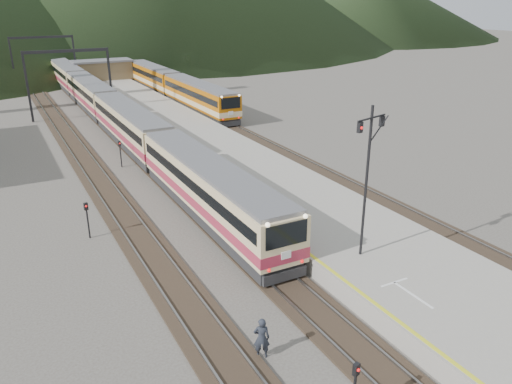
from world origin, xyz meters
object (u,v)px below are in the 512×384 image
second_train (174,87)px  worker (262,338)px  main_train (108,108)px  signal_mast (367,168)px

second_train → worker: second_train is taller
main_train → second_train: bearing=43.2°
second_train → main_train: bearing=-136.8°
main_train → signal_mast: signal_mast is taller
main_train → worker: bearing=-94.8°
main_train → worker: size_ratio=43.01×
signal_mast → worker: (-7.77, -3.51, -4.82)m
second_train → worker: bearing=-105.8°
signal_mast → worker: signal_mast is taller
main_train → second_train: (11.50, 10.81, -0.03)m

